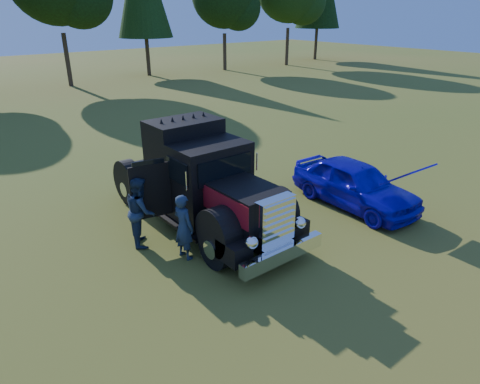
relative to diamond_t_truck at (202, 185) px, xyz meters
name	(u,v)px	position (x,y,z in m)	size (l,w,h in m)	color
ground	(300,242)	(1.46, -2.54, -1.28)	(120.00, 120.00, 0.00)	#425D1B
diamond_t_truck	(202,185)	(0.00, 0.00, 0.00)	(3.37, 7.16, 3.00)	black
hotrod_coupe	(355,184)	(4.57, -1.93, -0.53)	(1.98, 4.46, 1.89)	#1407A7
spectator_near	(184,227)	(-1.39, -1.20, -0.40)	(0.64, 0.42, 1.75)	#1C2C42
spectator_far	(141,211)	(-1.88, 0.16, -0.32)	(0.93, 0.72, 1.91)	#1E2247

